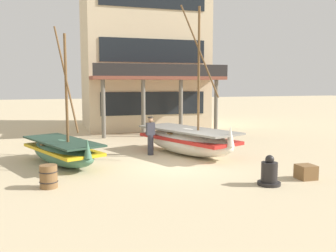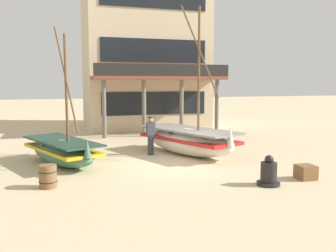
{
  "view_description": "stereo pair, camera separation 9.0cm",
  "coord_description": "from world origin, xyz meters",
  "px_view_note": "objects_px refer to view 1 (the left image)",
  "views": [
    {
      "loc": [
        -4.46,
        -13.13,
        3.17
      ],
      "look_at": [
        0.0,
        1.0,
        1.4
      ],
      "focal_mm": 39.29,
      "sensor_mm": 36.0,
      "label": 1
    },
    {
      "loc": [
        -4.38,
        -13.16,
        3.17
      ],
      "look_at": [
        0.0,
        1.0,
        1.4
      ],
      "focal_mm": 39.29,
      "sensor_mm": 36.0,
      "label": 2
    }
  ],
  "objects_px": {
    "fishing_boat_near_left": "(62,151)",
    "wooden_barrel": "(49,177)",
    "fishing_boat_centre_large": "(188,140)",
    "capstan_winch": "(269,173)",
    "fisherman_by_hull": "(150,136)",
    "cargo_crate": "(306,172)",
    "harbor_building_main": "(143,54)"
  },
  "relations": [
    {
      "from": "fisherman_by_hull",
      "to": "cargo_crate",
      "type": "relative_size",
      "value": 2.99
    },
    {
      "from": "capstan_winch",
      "to": "cargo_crate",
      "type": "xyz_separation_m",
      "value": [
        1.55,
        0.25,
        -0.13
      ]
    },
    {
      "from": "fishing_boat_near_left",
      "to": "wooden_barrel",
      "type": "xyz_separation_m",
      "value": [
        -0.49,
        -3.12,
        -0.19
      ]
    },
    {
      "from": "fishing_boat_centre_large",
      "to": "wooden_barrel",
      "type": "relative_size",
      "value": 9.26
    },
    {
      "from": "fishing_boat_centre_large",
      "to": "wooden_barrel",
      "type": "height_order",
      "value": "fishing_boat_centre_large"
    },
    {
      "from": "harbor_building_main",
      "to": "fishing_boat_centre_large",
      "type": "bearing_deg",
      "value": -93.12
    },
    {
      "from": "fishing_boat_near_left",
      "to": "fisherman_by_hull",
      "type": "relative_size",
      "value": 3.12
    },
    {
      "from": "fishing_boat_near_left",
      "to": "fishing_boat_centre_large",
      "type": "distance_m",
      "value": 5.36
    },
    {
      "from": "fishing_boat_near_left",
      "to": "capstan_winch",
      "type": "distance_m",
      "value": 7.73
    },
    {
      "from": "fisherman_by_hull",
      "to": "cargo_crate",
      "type": "xyz_separation_m",
      "value": [
        3.84,
        -5.46,
        -0.6
      ]
    },
    {
      "from": "wooden_barrel",
      "to": "fishing_boat_near_left",
      "type": "bearing_deg",
      "value": 81.02
    },
    {
      "from": "fishing_boat_near_left",
      "to": "fishing_boat_centre_large",
      "type": "relative_size",
      "value": 0.81
    },
    {
      "from": "capstan_winch",
      "to": "wooden_barrel",
      "type": "xyz_separation_m",
      "value": [
        -6.51,
        1.73,
        -0.01
      ]
    },
    {
      "from": "fishing_boat_near_left",
      "to": "fisherman_by_hull",
      "type": "xyz_separation_m",
      "value": [
        3.74,
        0.87,
        0.29
      ]
    },
    {
      "from": "fishing_boat_centre_large",
      "to": "fisherman_by_hull",
      "type": "bearing_deg",
      "value": 164.72
    },
    {
      "from": "capstan_winch",
      "to": "wooden_barrel",
      "type": "bearing_deg",
      "value": 165.15
    },
    {
      "from": "fishing_boat_centre_large",
      "to": "wooden_barrel",
      "type": "bearing_deg",
      "value": -148.66
    },
    {
      "from": "wooden_barrel",
      "to": "cargo_crate",
      "type": "height_order",
      "value": "wooden_barrel"
    },
    {
      "from": "fishing_boat_near_left",
      "to": "wooden_barrel",
      "type": "relative_size",
      "value": 7.52
    },
    {
      "from": "fisherman_by_hull",
      "to": "cargo_crate",
      "type": "height_order",
      "value": "fisherman_by_hull"
    },
    {
      "from": "wooden_barrel",
      "to": "cargo_crate",
      "type": "distance_m",
      "value": 8.2
    },
    {
      "from": "wooden_barrel",
      "to": "harbor_building_main",
      "type": "xyz_separation_m",
      "value": [
        6.42,
        14.3,
        4.78
      ]
    },
    {
      "from": "capstan_winch",
      "to": "wooden_barrel",
      "type": "distance_m",
      "value": 6.74
    },
    {
      "from": "capstan_winch",
      "to": "cargo_crate",
      "type": "relative_size",
      "value": 1.67
    },
    {
      "from": "capstan_winch",
      "to": "harbor_building_main",
      "type": "height_order",
      "value": "harbor_building_main"
    },
    {
      "from": "fishing_boat_centre_large",
      "to": "capstan_winch",
      "type": "bearing_deg",
      "value": -82.69
    },
    {
      "from": "fisherman_by_hull",
      "to": "harbor_building_main",
      "type": "relative_size",
      "value": 0.16
    },
    {
      "from": "cargo_crate",
      "to": "harbor_building_main",
      "type": "xyz_separation_m",
      "value": [
        -1.65,
        15.77,
        4.89
      ]
    },
    {
      "from": "fishing_boat_near_left",
      "to": "wooden_barrel",
      "type": "height_order",
      "value": "fishing_boat_near_left"
    },
    {
      "from": "fishing_boat_near_left",
      "to": "harbor_building_main",
      "type": "xyz_separation_m",
      "value": [
        5.93,
        11.18,
        4.59
      ]
    },
    {
      "from": "fisherman_by_hull",
      "to": "wooden_barrel",
      "type": "relative_size",
      "value": 2.41
    },
    {
      "from": "capstan_winch",
      "to": "harbor_building_main",
      "type": "xyz_separation_m",
      "value": [
        -0.09,
        16.03,
        4.77
      ]
    }
  ]
}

